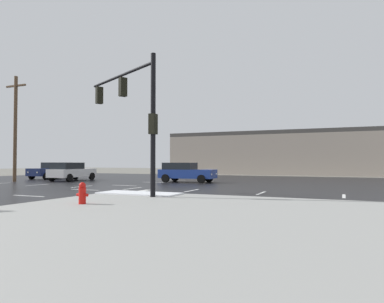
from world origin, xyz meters
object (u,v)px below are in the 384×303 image
Objects in this scene: utility_pole_far at (15,126)px; sedan_blue at (185,172)px; traffic_signal_mast at (133,105)px; sedan_white at (71,171)px; fire_hydrant at (82,193)px; sedan_navy at (53,170)px.

sedan_blue is at bearing 21.07° from utility_pole_far.
traffic_signal_mast reaches higher than sedan_white.
sedan_blue is 14.69m from utility_pole_far.
fire_hydrant is 19.70m from utility_pole_far.
traffic_signal_mast is 5.61m from fire_hydrant.
sedan_white is at bearing 134.05° from fire_hydrant.
fire_hydrant is (0.47, -4.04, -3.87)m from traffic_signal_mast.
sedan_navy is 0.52× the size of utility_pole_far.
traffic_signal_mast is 0.72× the size of utility_pole_far.
traffic_signal_mast is 1.39× the size of sedan_blue.
utility_pole_far reaches higher than traffic_signal_mast.
traffic_signal_mast is 16.15m from sedan_white.
utility_pole_far is at bearing 130.38° from sedan_white.
sedan_navy is at bearing 100.37° from utility_pole_far.
utility_pole_far is (0.92, -5.05, 3.77)m from sedan_navy.
fire_hydrant is 0.17× the size of sedan_navy.
sedan_navy is 0.99× the size of sedan_blue.
sedan_navy is at bearing 178.52° from sedan_blue.
sedan_blue is at bearing -82.82° from sedan_white.
sedan_white is (4.10, -1.95, 0.00)m from sedan_navy.
sedan_blue is at bearing 90.34° from sedan_navy.
sedan_navy is (-16.69, 11.41, -3.55)m from traffic_signal_mast.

